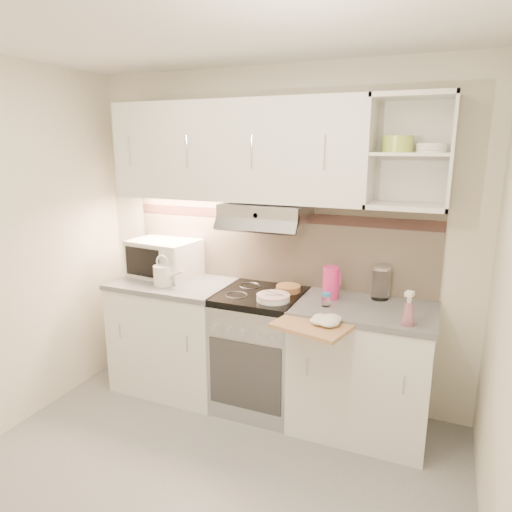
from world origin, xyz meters
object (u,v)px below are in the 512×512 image
at_px(watering_can, 164,274).
at_px(plate_stack, 273,297).
at_px(electric_range, 261,350).
at_px(spray_bottle, 408,311).
at_px(glass_jar, 381,283).
at_px(pink_pitcher, 331,283).
at_px(cutting_board, 315,324).
at_px(microwave, 164,258).

relative_size(watering_can, plate_stack, 1.22).
bearing_deg(electric_range, spray_bottle, -11.99).
bearing_deg(glass_jar, pink_pitcher, -159.96).
relative_size(electric_range, glass_jar, 3.82).
distance_m(glass_jar, cutting_board, 0.64).
height_order(microwave, pink_pitcher, microwave).
relative_size(microwave, glass_jar, 2.40).
bearing_deg(pink_pitcher, electric_range, 172.31).
bearing_deg(glass_jar, spray_bottle, -62.00).
distance_m(pink_pitcher, glass_jar, 0.34).
height_order(plate_stack, spray_bottle, spray_bottle).
bearing_deg(spray_bottle, electric_range, -177.58).
bearing_deg(cutting_board, plate_stack, 161.78).
relative_size(electric_range, pink_pitcher, 3.96).
distance_m(microwave, pink_pitcher, 1.40).
height_order(watering_can, glass_jar, watering_can).
distance_m(plate_stack, glass_jar, 0.75).
relative_size(electric_range, microwave, 1.60).
distance_m(microwave, glass_jar, 1.72).
xyz_separation_m(glass_jar, spray_bottle, (0.22, -0.42, -0.03)).
bearing_deg(cutting_board, electric_range, 159.14).
bearing_deg(cutting_board, glass_jar, 74.65).
distance_m(microwave, cutting_board, 1.49).
height_order(electric_range, microwave, microwave).
relative_size(pink_pitcher, glass_jar, 0.96).
distance_m(microwave, spray_bottle, 1.97).
bearing_deg(spray_bottle, microwave, -175.43).
xyz_separation_m(watering_can, cutting_board, (1.26, -0.24, -0.11)).
distance_m(pink_pitcher, spray_bottle, 0.62).
bearing_deg(watering_can, cutting_board, -1.19).
bearing_deg(electric_range, glass_jar, 13.55).
bearing_deg(watering_can, microwave, 132.36).
relative_size(watering_can, pink_pitcher, 1.24).
xyz_separation_m(electric_range, microwave, (-0.90, 0.12, 0.60)).
height_order(watering_can, cutting_board, watering_can).
height_order(pink_pitcher, glass_jar, glass_jar).
height_order(microwave, watering_can, microwave).
bearing_deg(pink_pitcher, plate_stack, -166.91).
bearing_deg(plate_stack, watering_can, 179.59).
bearing_deg(watering_can, pink_pitcher, 18.38).
relative_size(spray_bottle, cutting_board, 0.52).
xyz_separation_m(electric_range, watering_can, (-0.75, -0.12, 0.53)).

